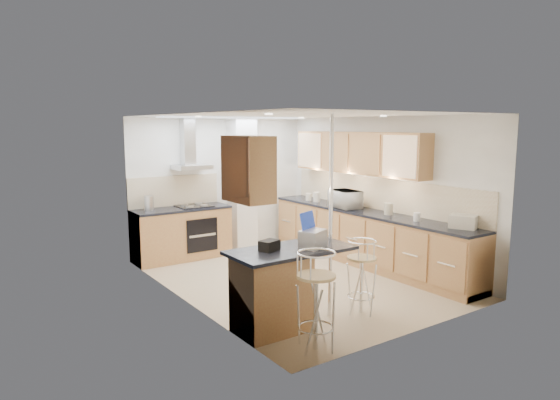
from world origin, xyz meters
TOP-DOWN VIEW (x-y plane):
  - ground at (0.00, 0.00)m, footprint 4.80×4.80m
  - room_shell at (0.32, 0.38)m, footprint 3.64×4.84m
  - right_counter at (1.50, 0.00)m, footprint 0.63×4.40m
  - back_counter at (-0.95, 2.10)m, footprint 1.70×0.63m
  - peninsula at (-1.12, -1.45)m, footprint 1.47×0.72m
  - microwave at (1.41, 0.44)m, footprint 0.43×0.60m
  - laptop at (-0.89, -1.56)m, footprint 0.37×0.33m
  - bag at (-1.38, -1.39)m, footprint 0.26×0.22m
  - bar_stool_near at (-1.27, -2.10)m, footprint 0.44×0.44m
  - bar_stool_end at (-0.14, -1.60)m, footprint 0.50×0.50m
  - jar_a at (1.44, 1.28)m, footprint 0.13×0.13m
  - jar_b at (1.42, 1.50)m, footprint 0.12×0.12m
  - jar_c at (1.54, -0.45)m, footprint 0.16×0.16m
  - jar_d at (1.47, -1.10)m, footprint 0.11×0.11m
  - bread_bin at (1.62, -1.80)m, footprint 0.40×0.44m
  - kettle at (-1.49, 2.18)m, footprint 0.16×0.16m

SIDE VIEW (x-z plane):
  - ground at x=0.00m, z-range 0.00..0.00m
  - back_counter at x=-0.95m, z-range 0.00..0.92m
  - right_counter at x=1.50m, z-range 0.00..0.92m
  - bar_stool_end at x=-0.14m, z-range 0.00..0.95m
  - peninsula at x=-1.12m, z-range 0.01..0.95m
  - bar_stool_near at x=-1.27m, z-range 0.00..1.07m
  - jar_d at x=1.47m, z-range 0.92..1.05m
  - jar_b at x=1.42m, z-range 0.92..1.06m
  - bag at x=-1.38m, z-range 0.94..1.06m
  - jar_a at x=1.44m, z-range 0.92..1.11m
  - bread_bin at x=1.62m, z-range 0.92..1.11m
  - jar_c at x=1.54m, z-range 0.92..1.11m
  - kettle at x=-1.49m, z-range 0.92..1.17m
  - laptop at x=-0.89m, z-range 0.94..1.15m
  - microwave at x=1.41m, z-range 0.92..1.23m
  - room_shell at x=0.32m, z-range 0.29..2.80m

